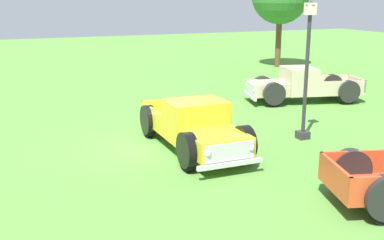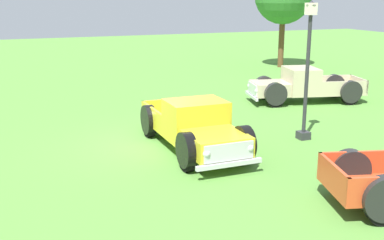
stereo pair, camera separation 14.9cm
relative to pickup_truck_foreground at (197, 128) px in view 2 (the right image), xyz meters
name	(u,v)px [view 2 (the right image)]	position (x,y,z in m)	size (l,w,h in m)	color
ground_plane	(156,143)	(-1.25, -0.87, -0.74)	(80.00, 80.00, 0.00)	#548C38
pickup_truck_foreground	(197,128)	(0.00, 0.00, 0.00)	(5.11, 2.02, 1.56)	yellow
pickup_truck_behind_right	(299,86)	(-4.70, 6.73, -0.02)	(2.90, 5.20, 1.51)	#C6B793
lamp_post_near	(307,69)	(0.04, 3.74, 1.56)	(0.36, 0.36, 4.39)	#2D2D33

